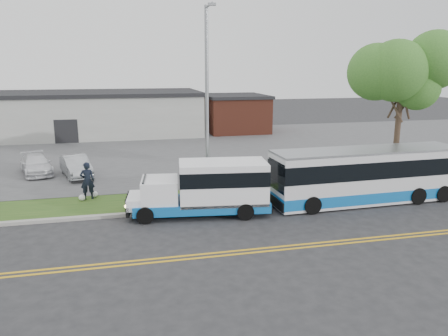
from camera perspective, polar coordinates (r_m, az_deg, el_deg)
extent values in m
plane|color=#28282B|center=(19.82, -9.14, -7.00)|extent=(140.00, 140.00, 0.00)
cube|color=gold|center=(16.26, -8.09, -11.57)|extent=(70.00, 0.12, 0.01)
cube|color=gold|center=(15.99, -7.98, -12.01)|extent=(70.00, 0.12, 0.01)
cube|color=#9E9B93|center=(20.83, -9.37, -5.78)|extent=(80.00, 0.30, 0.15)
cube|color=#274E1A|center=(22.55, -9.70, -4.39)|extent=(80.00, 3.30, 0.10)
cube|color=#4C4C4F|center=(36.24, -11.18, 2.20)|extent=(80.00, 25.00, 0.10)
cube|color=#9E9E99|center=(46.09, -19.32, 6.46)|extent=(25.00, 10.00, 4.00)
cube|color=black|center=(45.92, -19.53, 9.15)|extent=(25.40, 10.40, 0.35)
cube|color=black|center=(41.32, -19.90, 4.46)|extent=(2.00, 0.15, 2.20)
cube|color=brown|center=(46.36, 1.42, 6.97)|extent=(6.00, 7.00, 3.60)
cube|color=black|center=(46.19, 1.43, 9.38)|extent=(6.30, 7.30, 0.30)
cylinder|color=#34281C|center=(26.73, 21.57, 2.98)|extent=(0.32, 0.32, 4.76)
ellipsoid|color=#356D26|center=(26.39, 22.26, 10.99)|extent=(5.20, 5.20, 4.42)
cylinder|color=gray|center=(21.88, -2.24, 8.10)|extent=(0.18, 0.18, 9.50)
cylinder|color=gray|center=(21.29, -1.97, 20.51)|extent=(0.12, 1.40, 0.12)
cube|color=gray|center=(20.65, -1.59, 20.60)|extent=(0.35, 0.18, 0.12)
cube|color=#105EAD|center=(20.45, -2.93, -4.72)|extent=(6.39, 2.82, 0.45)
cube|color=white|center=(20.23, -0.14, -1.81)|extent=(4.23, 2.56, 1.91)
cube|color=black|center=(20.15, -0.14, -0.94)|extent=(4.25, 2.60, 0.68)
cube|color=white|center=(20.22, -8.37, -2.90)|extent=(1.86, 2.14, 1.09)
cube|color=black|center=(20.21, -10.33, -2.45)|extent=(0.30, 1.73, 0.82)
cube|color=white|center=(20.42, -11.15, -4.19)|extent=(1.13, 1.96, 0.50)
cube|color=black|center=(20.54, -12.25, -4.94)|extent=(0.36, 1.87, 0.45)
sphere|color=#FFD88C|center=(19.83, -12.61, -4.92)|extent=(0.20, 0.20, 0.18)
sphere|color=#FFD88C|center=(21.12, -12.23, -3.78)|extent=(0.20, 0.20, 0.18)
cylinder|color=black|center=(19.58, -10.26, -6.11)|extent=(0.79, 0.34, 0.76)
cylinder|color=black|center=(21.44, -9.92, -4.39)|extent=(0.79, 0.34, 0.76)
cylinder|color=black|center=(19.75, 2.81, -5.73)|extent=(0.79, 0.34, 0.76)
cylinder|color=black|center=(21.60, 1.99, -4.06)|extent=(0.79, 0.34, 0.76)
cube|color=silver|center=(23.23, 18.10, -0.93)|extent=(9.87, 2.54, 2.58)
cube|color=#105EAD|center=(23.45, 17.95, -3.04)|extent=(9.89, 2.56, 0.53)
cube|color=black|center=(23.12, 18.19, 0.25)|extent=(9.91, 2.58, 0.85)
cube|color=black|center=(20.93, 6.94, -0.98)|extent=(0.15, 2.05, 1.43)
cube|color=black|center=(21.26, 6.68, -4.37)|extent=(0.18, 2.23, 0.45)
cube|color=gray|center=(22.96, 18.34, 2.24)|extent=(9.87, 2.54, 0.11)
cylinder|color=black|center=(20.91, 11.45, -4.78)|extent=(0.86, 0.31, 0.86)
cylinder|color=black|center=(22.73, 9.10, -3.23)|extent=(0.86, 0.31, 0.86)
cylinder|color=black|center=(24.00, 23.96, -3.34)|extent=(0.86, 0.31, 0.86)
cylinder|color=black|center=(25.59, 21.04, -2.10)|extent=(0.86, 0.31, 0.86)
cylinder|color=black|center=(24.97, 26.68, -3.01)|extent=(0.86, 0.31, 0.86)
cylinder|color=black|center=(26.50, 23.70, -1.84)|extent=(0.86, 0.31, 0.86)
imported|color=black|center=(23.37, -17.42, -1.58)|extent=(0.72, 0.49, 1.94)
imported|color=#A0A3A7|center=(28.54, -18.78, 0.26)|extent=(2.42, 4.18, 1.30)
imported|color=white|center=(30.17, -23.33, 0.43)|extent=(2.75, 4.40, 1.19)
sphere|color=white|center=(23.37, -18.06, -3.70)|extent=(0.32, 0.32, 0.32)
sphere|color=white|center=(23.80, -16.53, -3.29)|extent=(0.32, 0.32, 0.32)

